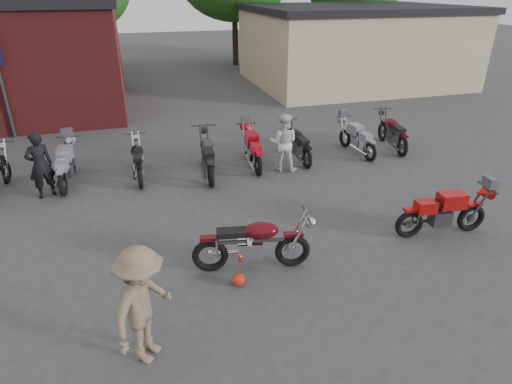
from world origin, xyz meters
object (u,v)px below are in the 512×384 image
object	(u,v)px
helmet	(238,280)
person_tan	(143,306)
row_bike_2	(138,158)
person_dark	(40,165)
vintage_motorcycle	(254,240)
row_bike_5	(298,141)
row_bike_1	(66,163)
sportbike	(445,210)
row_bike_6	(357,137)
row_bike_3	(207,153)
row_bike_4	(252,147)
row_bike_7	(393,130)
person_light	(284,143)

from	to	relation	value
helmet	person_tan	world-z (taller)	person_tan
row_bike_2	person_dark	bearing A→B (deg)	103.48
vintage_motorcycle	row_bike_5	size ratio (longest dim) A/B	1.07
helmet	row_bike_1	size ratio (longest dim) A/B	0.13
sportbike	row_bike_6	xyz separation A→B (m)	(0.58, 4.75, -0.03)
helmet	person_tan	xyz separation A→B (m)	(-1.57, -1.16, 0.77)
row_bike_1	row_bike_2	bearing A→B (deg)	-91.10
row_bike_6	helmet	bearing A→B (deg)	130.45
helmet	sportbike	bearing A→B (deg)	5.97
row_bike_2	row_bike_3	xyz separation A→B (m)	(1.80, -0.32, 0.07)
row_bike_3	row_bike_4	bearing A→B (deg)	-72.99
sportbike	row_bike_5	size ratio (longest dim) A/B	1.00
helmet	row_bike_6	distance (m)	7.25
person_dark	row_bike_2	size ratio (longest dim) A/B	0.87
sportbike	person_dark	bearing A→B (deg)	158.11
row_bike_2	row_bike_4	distance (m)	3.14
row_bike_1	row_bike_6	xyz separation A→B (m)	(8.24, -0.11, -0.03)
person_tan	row_bike_5	size ratio (longest dim) A/B	0.92
person_tan	row_bike_3	bearing A→B (deg)	18.78
vintage_motorcycle	row_bike_4	world-z (taller)	vintage_motorcycle
vintage_motorcycle	row_bike_6	xyz separation A→B (m)	(4.63, 4.81, -0.07)
row_bike_1	row_bike_5	world-z (taller)	row_bike_1
row_bike_5	row_bike_7	distance (m)	3.20
sportbike	row_bike_2	bearing A→B (deg)	146.60
sportbike	row_bike_6	size ratio (longest dim) A/B	1.05
row_bike_4	person_dark	bearing A→B (deg)	98.71
row_bike_2	row_bike_6	xyz separation A→B (m)	(6.45, 0.01, -0.01)
row_bike_2	row_bike_5	size ratio (longest dim) A/B	0.98
row_bike_7	person_tan	bearing A→B (deg)	138.27
row_bike_2	person_tan	bearing A→B (deg)	178.88
person_tan	row_bike_6	bearing A→B (deg)	-9.28
sportbike	row_bike_5	bearing A→B (deg)	110.87
helmet	person_light	size ratio (longest dim) A/B	0.15
row_bike_6	person_dark	bearing A→B (deg)	87.97
row_bike_2	row_bike_4	xyz separation A→B (m)	(3.14, -0.05, 0.01)
helmet	row_bike_3	bearing A→B (deg)	85.52
row_bike_3	row_bike_4	world-z (taller)	row_bike_3
helmet	row_bike_2	xyz separation A→B (m)	(-1.42, 5.20, 0.43)
row_bike_2	row_bike_5	distance (m)	4.55
row_bike_3	row_bike_6	distance (m)	4.66
person_tan	row_bike_6	size ratio (longest dim) A/B	0.96
sportbike	row_bike_3	bearing A→B (deg)	138.16
row_bike_6	row_bike_4	bearing A→B (deg)	85.40
person_light	row_bike_1	size ratio (longest dim) A/B	0.83
row_bike_6	vintage_motorcycle	bearing A→B (deg)	130.52
sportbike	person_dark	size ratio (longest dim) A/B	1.17
person_dark	person_light	size ratio (longest dim) A/B	1.02
sportbike	person_dark	distance (m)	9.14
row_bike_1	row_bike_2	xyz separation A→B (m)	(1.79, -0.13, -0.01)
row_bike_2	row_bike_5	world-z (taller)	row_bike_5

